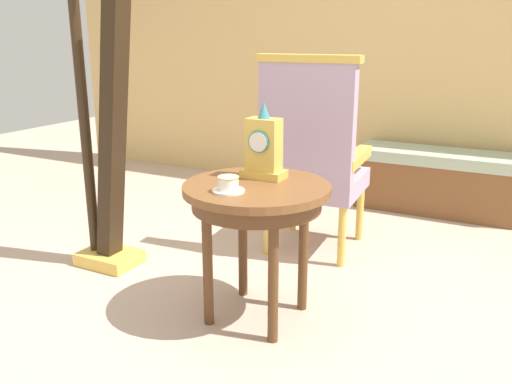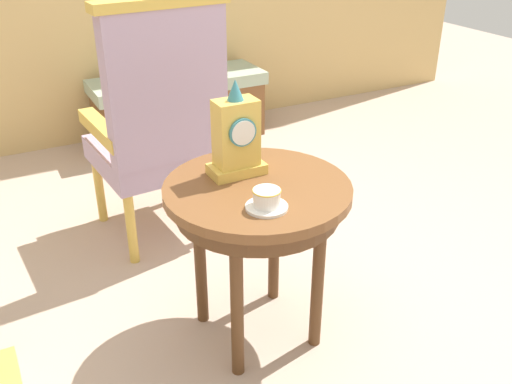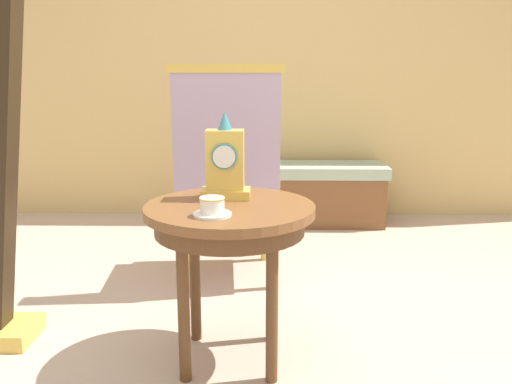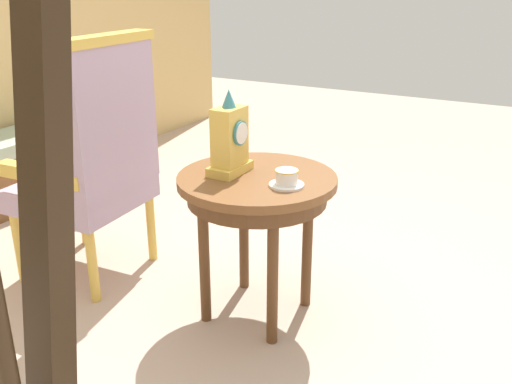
# 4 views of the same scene
# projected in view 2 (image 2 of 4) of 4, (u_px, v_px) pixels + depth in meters

# --- Properties ---
(ground_plane) EXTENTS (10.00, 10.00, 0.00)m
(ground_plane) POSITION_uv_depth(u_px,v_px,m) (248.00, 331.00, 2.19)
(ground_plane) COLOR #BCA38E
(side_table) EXTENTS (0.64, 0.64, 0.63)m
(side_table) POSITION_uv_depth(u_px,v_px,m) (257.00, 206.00, 1.94)
(side_table) COLOR brown
(side_table) RESTS_ON ground
(teacup_left) EXTENTS (0.13, 0.13, 0.07)m
(teacup_left) POSITION_uv_depth(u_px,v_px,m) (267.00, 200.00, 1.75)
(teacup_left) COLOR white
(teacup_left) RESTS_ON side_table
(mantel_clock) EXTENTS (0.19, 0.11, 0.34)m
(mantel_clock) POSITION_uv_depth(u_px,v_px,m) (236.00, 138.00, 1.92)
(mantel_clock) COLOR gold
(mantel_clock) RESTS_ON side_table
(armchair) EXTENTS (0.58, 0.57, 1.14)m
(armchair) POSITION_uv_depth(u_px,v_px,m) (159.00, 122.00, 2.52)
(armchair) COLOR #B299B7
(armchair) RESTS_ON ground
(window_bench) EXTENTS (1.13, 0.40, 0.44)m
(window_bench) POSITION_uv_depth(u_px,v_px,m) (180.00, 108.00, 3.81)
(window_bench) COLOR #9EB299
(window_bench) RESTS_ON ground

